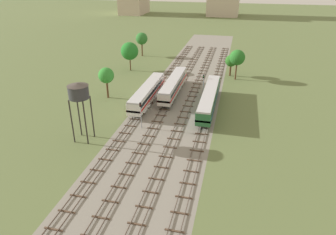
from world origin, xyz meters
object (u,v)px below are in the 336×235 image
at_px(water_tower, 78,92).
at_px(signal_post_nearest, 141,112).
at_px(signal_post_near, 203,82).
at_px(passenger_coach_centre_nearest, 209,98).
at_px(diesel_railcar_far_left_near, 148,92).
at_px(diesel_railcar_left_mid, 173,85).

bearing_deg(water_tower, signal_post_nearest, 36.99).
bearing_deg(signal_post_near, passenger_coach_centre_nearest, -74.11).
height_order(water_tower, signal_post_nearest, water_tower).
relative_size(passenger_coach_centre_nearest, signal_post_nearest, 4.05).
relative_size(diesel_railcar_far_left_near, signal_post_nearest, 3.77).
xyz_separation_m(diesel_railcar_left_mid, signal_post_near, (6.98, 1.81, 0.67)).
bearing_deg(signal_post_near, water_tower, -123.89).
bearing_deg(water_tower, passenger_coach_centre_nearest, 42.42).
bearing_deg(passenger_coach_centre_nearest, signal_post_nearest, -134.09).
distance_m(passenger_coach_centre_nearest, signal_post_nearest, 16.74).
height_order(diesel_railcar_far_left_near, signal_post_near, signal_post_near).
bearing_deg(diesel_railcar_left_mid, signal_post_near, 14.53).
distance_m(water_tower, signal_post_near, 32.65).
distance_m(passenger_coach_centre_nearest, water_tower, 28.18).
bearing_deg(diesel_railcar_far_left_near, signal_post_nearest, -79.17).
xyz_separation_m(diesel_railcar_far_left_near, signal_post_near, (11.63, 8.02, 0.67)).
bearing_deg(water_tower, signal_post_near, 56.11).
height_order(diesel_railcar_far_left_near, diesel_railcar_left_mid, same).
height_order(diesel_railcar_far_left_near, water_tower, water_tower).
distance_m(diesel_railcar_left_mid, water_tower, 27.93).
height_order(diesel_railcar_far_left_near, signal_post_nearest, signal_post_nearest).
height_order(passenger_coach_centre_nearest, diesel_railcar_left_mid, same).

